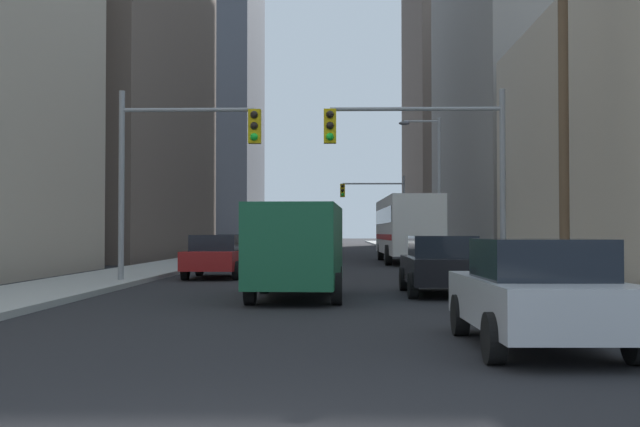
% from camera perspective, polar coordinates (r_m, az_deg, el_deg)
% --- Properties ---
extents(sidewalk_left, '(3.14, 160.00, 0.15)m').
position_cam_1_polar(sidewalk_left, '(55.61, -6.55, -2.95)').
color(sidewalk_left, '#9E9E99').
rests_on(sidewalk_left, ground).
extents(sidewalk_right, '(3.14, 160.00, 0.15)m').
position_cam_1_polar(sidewalk_right, '(55.39, 7.63, -2.95)').
color(sidewalk_right, '#9E9E99').
rests_on(sidewalk_right, ground).
extents(city_bus, '(2.72, 11.54, 3.40)m').
position_cam_1_polar(city_bus, '(41.71, 6.33, -0.93)').
color(city_bus, silver).
rests_on(city_bus, ground).
extents(cargo_van_green, '(2.20, 5.29, 2.26)m').
position_cam_1_polar(cargo_van_green, '(19.02, -1.65, -2.35)').
color(cargo_van_green, '#195938').
rests_on(cargo_van_green, ground).
extents(sedan_silver, '(1.95, 4.23, 1.52)m').
position_cam_1_polar(sedan_silver, '(11.29, 15.58, -5.59)').
color(sedan_silver, '#B7BABF').
rests_on(sedan_silver, ground).
extents(sedan_black, '(1.95, 4.21, 1.52)m').
position_cam_1_polar(sedan_black, '(20.50, 8.84, -3.71)').
color(sedan_black, black).
rests_on(sedan_black, ground).
extents(sedan_red, '(1.95, 4.26, 1.52)m').
position_cam_1_polar(sedan_red, '(27.92, -7.52, -3.09)').
color(sedan_red, maroon).
rests_on(sedan_red, ground).
extents(sedan_maroon, '(1.95, 4.24, 1.52)m').
position_cam_1_polar(sedan_maroon, '(34.88, -5.86, -2.75)').
color(sedan_maroon, maroon).
rests_on(sedan_maroon, ground).
extents(traffic_signal_near_left, '(4.41, 0.44, 6.00)m').
position_cam_1_polar(traffic_signal_near_left, '(24.60, -9.97, 4.39)').
color(traffic_signal_near_left, gray).
rests_on(traffic_signal_near_left, ground).
extents(traffic_signal_near_right, '(5.56, 0.44, 6.00)m').
position_cam_1_polar(traffic_signal_near_right, '(24.26, 7.49, 4.58)').
color(traffic_signal_near_right, gray).
rests_on(traffic_signal_near_right, ground).
extents(traffic_signal_far_right, '(5.04, 0.44, 6.00)m').
position_cam_1_polar(traffic_signal_far_right, '(61.04, 4.06, 0.96)').
color(traffic_signal_far_right, gray).
rests_on(traffic_signal_far_right, ground).
extents(utility_pole_right, '(2.20, 0.28, 10.25)m').
position_cam_1_polar(utility_pole_right, '(23.18, 17.30, 8.10)').
color(utility_pole_right, brown).
rests_on(utility_pole_right, ground).
extents(street_lamp_right, '(2.14, 0.32, 7.50)m').
position_cam_1_polar(street_lamp_right, '(40.44, 8.21, 2.75)').
color(street_lamp_right, gray).
rests_on(street_lamp_right, ground).
extents(building_left_mid_office, '(23.79, 26.11, 20.98)m').
position_cam_1_polar(building_left_mid_office, '(56.08, -21.96, 7.83)').
color(building_left_mid_office, '#66564C').
rests_on(building_left_mid_office, ground).
extents(building_right_mid_block, '(15.39, 27.68, 22.83)m').
position_cam_1_polar(building_right_mid_block, '(58.44, 17.34, 8.34)').
color(building_right_mid_block, gray).
rests_on(building_right_mid_block, ground).
extents(building_right_far_highrise, '(24.65, 26.70, 48.74)m').
position_cam_1_polar(building_right_far_highrise, '(97.65, 13.98, 12.14)').
color(building_right_far_highrise, '#66564C').
rests_on(building_right_far_highrise, ground).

